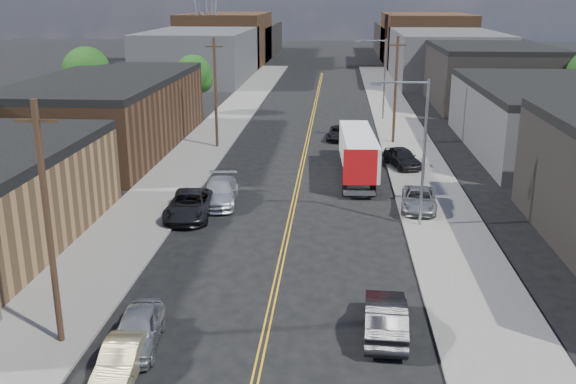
% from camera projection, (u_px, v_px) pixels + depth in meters
% --- Properties ---
extents(ground, '(260.00, 260.00, 0.00)m').
position_uv_depth(ground, '(312.00, 119.00, 73.20)').
color(ground, black).
rests_on(ground, ground).
extents(centerline, '(0.32, 120.00, 0.01)m').
position_uv_depth(centerline, '(306.00, 149.00, 58.91)').
color(centerline, gold).
rests_on(centerline, ground).
extents(sidewalk_left, '(5.00, 140.00, 0.15)m').
position_uv_depth(sidewalk_left, '(204.00, 147.00, 59.58)').
color(sidewalk_left, slate).
rests_on(sidewalk_left, ground).
extents(sidewalk_right, '(5.00, 140.00, 0.15)m').
position_uv_depth(sidewalk_right, '(410.00, 150.00, 58.20)').
color(sidewalk_right, slate).
rests_on(sidewalk_right, ground).
extents(warehouse_brown, '(12.00, 26.00, 6.60)m').
position_uv_depth(warehouse_brown, '(108.00, 113.00, 58.30)').
color(warehouse_brown, '#462D1C').
rests_on(warehouse_brown, ground).
extents(industrial_right_b, '(14.00, 24.00, 6.10)m').
position_uv_depth(industrial_right_b, '(552.00, 118.00, 57.36)').
color(industrial_right_b, '#39393C').
rests_on(industrial_right_b, ground).
extents(industrial_right_c, '(14.00, 22.00, 7.60)m').
position_uv_depth(industrial_right_c, '(488.00, 75.00, 81.91)').
color(industrial_right_c, black).
rests_on(industrial_right_c, ground).
extents(skyline_left_a, '(16.00, 30.00, 8.00)m').
position_uv_depth(skyline_left_a, '(201.00, 55.00, 106.83)').
color(skyline_left_a, '#39393C').
rests_on(skyline_left_a, ground).
extents(skyline_right_a, '(16.00, 30.00, 8.00)m').
position_uv_depth(skyline_right_a, '(444.00, 56.00, 103.91)').
color(skyline_right_a, '#39393C').
rests_on(skyline_right_a, ground).
extents(skyline_left_b, '(16.00, 26.00, 10.00)m').
position_uv_depth(skyline_left_b, '(226.00, 39.00, 130.35)').
color(skyline_left_b, '#462D1C').
rests_on(skyline_left_b, ground).
extents(skyline_right_b, '(16.00, 26.00, 10.00)m').
position_uv_depth(skyline_right_b, '(425.00, 40.00, 127.43)').
color(skyline_right_b, '#462D1C').
rests_on(skyline_right_b, ground).
extents(skyline_left_c, '(16.00, 40.00, 7.00)m').
position_uv_depth(skyline_left_c, '(241.00, 40.00, 149.85)').
color(skyline_left_c, black).
rests_on(skyline_left_c, ground).
extents(skyline_right_c, '(16.00, 40.00, 7.00)m').
position_uv_depth(skyline_right_c, '(413.00, 41.00, 146.93)').
color(skyline_right_c, black).
rests_on(skyline_right_c, ground).
extents(streetlight_near, '(3.39, 0.25, 9.00)m').
position_uv_depth(streetlight_near, '(418.00, 142.00, 37.73)').
color(streetlight_near, gray).
rests_on(streetlight_near, ground).
extents(streetlight_far, '(3.39, 0.25, 9.00)m').
position_uv_depth(streetlight_far, '(381.00, 73.00, 71.08)').
color(streetlight_far, gray).
rests_on(streetlight_far, ground).
extents(utility_pole_left_near, '(1.60, 0.26, 10.00)m').
position_uv_depth(utility_pole_left_near, '(48.00, 225.00, 24.65)').
color(utility_pole_left_near, black).
rests_on(utility_pole_left_near, ground).
extents(utility_pole_left_far, '(1.60, 0.26, 10.00)m').
position_uv_depth(utility_pole_left_far, '(216.00, 92.00, 58.00)').
color(utility_pole_left_far, black).
rests_on(utility_pole_left_far, ground).
extents(utility_pole_right, '(1.60, 0.26, 10.00)m').
position_uv_depth(utility_pole_right, '(395.00, 90.00, 59.66)').
color(utility_pole_right, black).
rests_on(utility_pole_right, ground).
extents(tree_left_mid, '(5.10, 5.04, 8.37)m').
position_uv_depth(tree_left_mid, '(87.00, 74.00, 68.57)').
color(tree_left_mid, black).
rests_on(tree_left_mid, ground).
extents(tree_left_far, '(4.35, 4.20, 6.97)m').
position_uv_depth(tree_left_far, '(194.00, 76.00, 74.78)').
color(tree_left_far, black).
rests_on(tree_left_far, ground).
extents(semi_truck, '(2.85, 13.74, 3.56)m').
position_uv_depth(semi_truck, '(357.00, 149.00, 50.26)').
color(semi_truck, silver).
rests_on(semi_truck, ground).
extents(car_left_a, '(2.20, 4.57, 1.51)m').
position_uv_depth(car_left_a, '(138.00, 330.00, 25.71)').
color(car_left_a, '#9C9EA1').
rests_on(car_left_a, ground).
extents(car_left_b, '(1.53, 3.97, 1.29)m').
position_uv_depth(car_left_b, '(122.00, 359.00, 23.84)').
color(car_left_b, '#78714F').
rests_on(car_left_b, ground).
extents(car_left_c, '(2.95, 5.97, 1.63)m').
position_uv_depth(car_left_c, '(190.00, 205.00, 40.80)').
color(car_left_c, black).
rests_on(car_left_c, ground).
extents(car_left_d, '(2.73, 5.82, 1.64)m').
position_uv_depth(car_left_d, '(220.00, 192.00, 43.41)').
color(car_left_d, silver).
rests_on(car_left_d, ground).
extents(car_right_oncoming, '(1.93, 4.97, 1.61)m').
position_uv_depth(car_right_oncoming, '(386.00, 317.00, 26.63)').
color(car_right_oncoming, black).
rests_on(car_right_oncoming, ground).
extents(car_right_lot_a, '(2.75, 5.06, 1.35)m').
position_uv_depth(car_right_lot_a, '(419.00, 199.00, 41.87)').
color(car_right_lot_a, '#939597').
rests_on(car_right_lot_a, sidewalk_right).
extents(car_right_lot_c, '(3.19, 4.96, 1.57)m').
position_uv_depth(car_right_lot_c, '(402.00, 157.00, 52.19)').
color(car_right_lot_c, black).
rests_on(car_right_lot_c, sidewalk_right).
extents(car_ahead_truck, '(2.64, 4.86, 1.29)m').
position_uv_depth(car_ahead_truck, '(339.00, 133.00, 62.72)').
color(car_ahead_truck, black).
rests_on(car_ahead_truck, ground).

